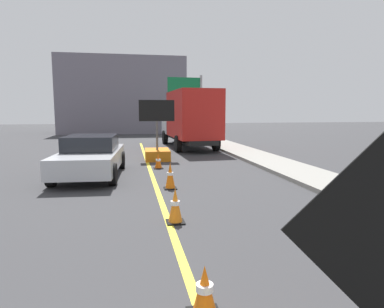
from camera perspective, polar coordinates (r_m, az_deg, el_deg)
The scene contains 10 objects.
lane_center_stripe at distance 5.65m, azimuth -2.39°, elevation -15.73°, with size 0.14×36.00×0.01m, color yellow.
arrow_board_trailer at distance 15.44m, azimuth -5.93°, elevation 0.86°, with size 1.60×1.84×2.70m.
box_truck at distance 20.14m, azimuth -0.45°, elevation 6.20°, with size 2.68×7.34×3.34m.
pickup_car at distance 11.90m, azimuth -16.79°, elevation -0.31°, with size 2.23×4.62×1.38m.
highway_guide_sign at distance 26.87m, azimuth -0.08°, elevation 9.93°, with size 2.79×0.31×5.00m.
far_building_block at distance 36.17m, azimuth -11.62°, elevation 9.57°, with size 12.18×7.52×7.40m, color slate.
traffic_cone_near_sign at distance 3.90m, azimuth 2.15°, elevation -22.36°, with size 0.36×0.36×0.59m.
traffic_cone_mid_lane at distance 6.74m, azimuth -2.86°, elevation -8.76°, with size 0.36×0.36×0.71m.
traffic_cone_far_lane at distance 9.60m, azimuth -3.73°, elevation -3.70°, with size 0.36×0.36×0.77m.
traffic_cone_curbside at distance 13.00m, azimuth -5.76°, elevation -1.23°, with size 0.36×0.36×0.58m.
Camera 1 is at (-0.73, 0.85, 2.22)m, focal length 31.39 mm.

